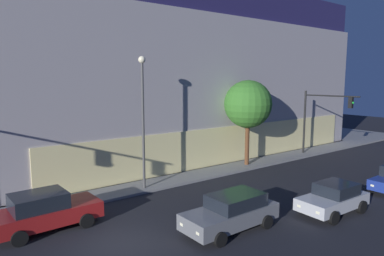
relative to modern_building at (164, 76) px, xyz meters
name	(u,v)px	position (x,y,z in m)	size (l,w,h in m)	color
ground_plane	(121,245)	(-13.42, -17.69, -7.21)	(120.00, 120.00, 0.00)	black
modern_building	(164,76)	(0.00, 0.00, 0.00)	(34.12, 20.63, 14.57)	#4C4C51
traffic_light_far_corner	(322,112)	(8.08, -13.04, -3.16)	(0.58, 4.93, 5.73)	black
street_lamp_sidewalk	(143,107)	(-9.03, -11.84, -1.97)	(0.44, 0.44, 8.12)	#484848
sidewalk_tree	(248,104)	(0.51, -11.42, -2.25)	(3.74, 3.74, 6.70)	#56341E
car_red	(45,211)	(-15.51, -14.18, -6.31)	(4.75, 2.36, 1.78)	maroon
car_grey	(232,212)	(-8.64, -19.33, -6.35)	(4.73, 2.14, 1.65)	slate
car_silver	(333,198)	(-3.03, -21.03, -6.41)	(4.06, 2.13, 1.55)	#B7BABF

